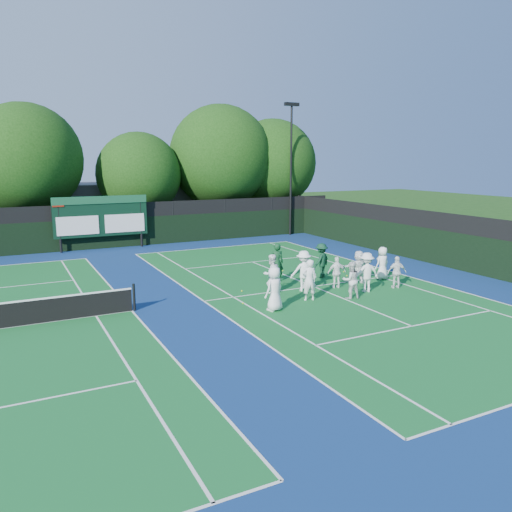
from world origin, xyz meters
name	(u,v)px	position (x,y,z in m)	size (l,w,h in m)	color
ground	(325,292)	(0.00, 0.00, 0.00)	(120.00, 120.00, 0.00)	#183C10
court_apron	(192,303)	(-6.00, 1.00, 0.00)	(34.00, 32.00, 0.01)	navy
near_court	(313,286)	(0.00, 1.00, 0.01)	(11.05, 23.85, 0.01)	#135E26
back_fence	(116,228)	(-6.00, 16.00, 1.36)	(34.00, 0.08, 3.00)	black
divider_fence_right	(452,244)	(9.00, 1.00, 1.36)	(0.08, 32.00, 3.00)	black
scoreboard	(101,217)	(-7.01, 15.59, 2.19)	(6.00, 0.21, 3.55)	black
clubhouse	(144,206)	(-2.00, 24.00, 2.00)	(18.00, 6.00, 4.00)	#55555A
light_pole_right	(291,154)	(7.50, 15.70, 6.30)	(1.20, 0.30, 10.12)	black
tree_b	(29,162)	(-10.87, 19.58, 5.72)	(7.47, 7.47, 9.66)	black
tree_c	(141,177)	(-3.28, 19.58, 4.62)	(6.26, 6.26, 7.91)	black
tree_d	(222,159)	(3.36, 19.58, 5.91)	(8.16, 8.16, 10.20)	black
tree_e	(273,165)	(8.10, 19.58, 5.39)	(7.33, 7.33, 9.25)	black
tennis_ball_0	(243,303)	(-4.18, -0.10, 0.03)	(0.07, 0.07, 0.07)	#BDCB17
tennis_ball_1	(344,272)	(3.13, 2.81, 0.03)	(0.07, 0.07, 0.07)	#BDCB17
tennis_ball_2	(364,280)	(2.83, 0.80, 0.03)	(0.07, 0.07, 0.07)	#BDCB17
tennis_ball_3	(242,291)	(-3.38, 1.69, 0.03)	(0.07, 0.07, 0.07)	#BDCB17
tennis_ball_4	(283,271)	(0.37, 4.49, 0.03)	(0.07, 0.07, 0.07)	#BDCB17
tennis_ball_5	(347,276)	(2.71, 1.99, 0.03)	(0.07, 0.07, 0.07)	#BDCB17
player_front_0	(274,289)	(-3.47, -1.48, 0.89)	(0.87, 0.57, 1.78)	white
player_front_1	(309,280)	(-1.45, -0.86, 0.89)	(0.65, 0.42, 1.77)	white
player_front_2	(351,280)	(0.32, -1.41, 0.81)	(0.79, 0.61, 1.62)	silver
player_front_3	(367,272)	(1.61, -0.86, 0.90)	(1.16, 0.67, 1.80)	white
player_front_4	(397,272)	(3.29, -0.97, 0.75)	(0.88, 0.37, 1.51)	white
player_back_0	(271,274)	(-2.29, 0.93, 0.88)	(0.85, 0.66, 1.75)	white
player_back_1	(304,271)	(-0.82, 0.56, 0.93)	(1.20, 0.69, 1.86)	white
player_back_2	(337,273)	(0.83, 0.30, 0.74)	(0.87, 0.36, 1.48)	white
player_back_3	(358,267)	(2.29, 0.56, 0.80)	(1.49, 0.48, 1.61)	white
player_back_4	(382,263)	(3.89, 0.71, 0.82)	(0.80, 0.52, 1.64)	white
coach_left	(277,262)	(-1.02, 2.71, 0.94)	(0.69, 0.45, 1.89)	#103B1D
coach_right	(321,261)	(1.37, 2.36, 0.88)	(1.14, 0.66, 1.76)	#0E3520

